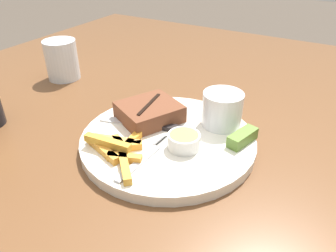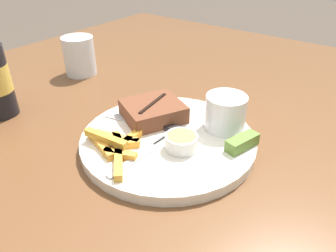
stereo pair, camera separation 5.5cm
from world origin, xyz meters
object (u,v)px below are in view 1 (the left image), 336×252
dipping_sauce_cup (184,140)px  fork_utensil (140,159)px  knife_utensil (153,125)px  dinner_plate (168,140)px  coleslaw_cup (222,107)px  drinking_glass (62,60)px  pickle_spear (242,138)px  steak_portion (149,112)px

dipping_sauce_cup → fork_utensil: dipping_sauce_cup is taller
knife_utensil → dinner_plate: bearing=148.6°
dinner_plate → coleslaw_cup: coleslaw_cup is taller
drinking_glass → pickle_spear: bearing=-99.2°
coleslaw_cup → drinking_glass: drinking_glass is taller
dipping_sauce_cup → pickle_spear: bearing=-51.5°
fork_utensil → knife_utensil: 0.10m
steak_portion → knife_utensil: size_ratio=0.81×
coleslaw_cup → fork_utensil: bearing=157.3°
pickle_spear → fork_utensil: 0.17m
dinner_plate → fork_utensil: (-0.08, 0.00, 0.01)m
steak_portion → pickle_spear: bearing=-85.8°
dinner_plate → coleslaw_cup: 0.11m
steak_portion → coleslaw_cup: coleslaw_cup is taller
dinner_plate → steak_portion: steak_portion is taller
dipping_sauce_cup → drinking_glass: (0.14, 0.41, 0.02)m
steak_portion → pickle_spear: steak_portion is taller
dipping_sauce_cup → steak_portion: bearing=63.5°
coleslaw_cup → drinking_glass: bearing=84.6°
steak_portion → fork_utensil: 0.12m
dipping_sauce_cup → coleslaw_cup: bearing=-13.6°
drinking_glass → coleslaw_cup: bearing=-95.4°
dinner_plate → knife_utensil: size_ratio=1.80×
steak_portion → drinking_glass: drinking_glass is taller
coleslaw_cup → dinner_plate: bearing=142.4°
fork_utensil → dipping_sauce_cup: bearing=-32.1°
fork_utensil → knife_utensil: size_ratio=0.82×
steak_portion → knife_utensil: steak_portion is taller
dinner_plate → fork_utensil: 0.08m
steak_portion → pickle_spear: size_ratio=2.11×
pickle_spear → drinking_glass: drinking_glass is taller
fork_utensil → drinking_glass: (0.20, 0.36, 0.03)m
coleslaw_cup → knife_utensil: bearing=124.2°
dipping_sauce_cup → knife_utensil: (0.03, 0.08, -0.01)m
dipping_sauce_cup → fork_utensil: size_ratio=0.39×
pickle_spear → drinking_glass: bearing=80.8°
dinner_plate → dipping_sauce_cup: (-0.02, -0.04, 0.02)m
pickle_spear → coleslaw_cup: bearing=54.4°
pickle_spear → dipping_sauce_cup: bearing=128.5°
fork_utensil → dinner_plate: bearing=-0.0°
coleslaw_cup → pickle_spear: bearing=-125.6°
knife_utensil → drinking_glass: size_ratio=1.75×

